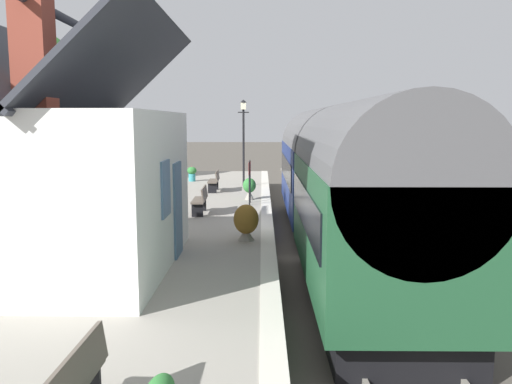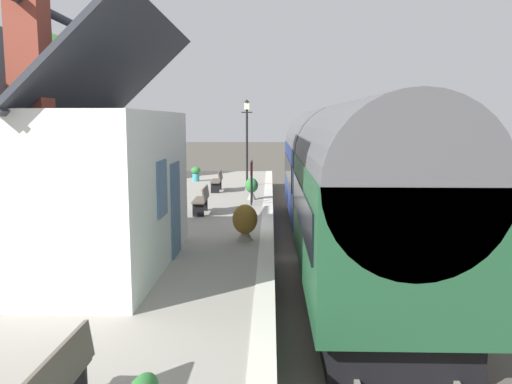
# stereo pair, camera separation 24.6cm
# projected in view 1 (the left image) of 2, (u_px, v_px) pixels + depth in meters

# --- Properties ---
(ground_plane) EXTENTS (160.00, 160.00, 0.00)m
(ground_plane) POSITION_uv_depth(u_px,v_px,m) (306.00, 251.00, 15.71)
(ground_plane) COLOR #4C473F
(platform) EXTENTS (32.00, 6.39, 0.86)m
(platform) POSITION_uv_depth(u_px,v_px,m) (166.00, 237.00, 15.70)
(platform) COLOR gray
(platform) RESTS_ON ground
(platform_edge_coping) EXTENTS (32.00, 0.36, 0.02)m
(platform_edge_coping) POSITION_uv_depth(u_px,v_px,m) (267.00, 222.00, 15.60)
(platform_edge_coping) COLOR beige
(platform_edge_coping) RESTS_ON platform
(rail_near) EXTENTS (52.00, 0.08, 0.14)m
(rail_near) POSITION_uv_depth(u_px,v_px,m) (360.00, 249.00, 15.68)
(rail_near) COLOR gray
(rail_near) RESTS_ON ground
(rail_far) EXTENTS (52.00, 0.08, 0.14)m
(rail_far) POSITION_uv_depth(u_px,v_px,m) (312.00, 249.00, 15.69)
(rail_far) COLOR gray
(rail_far) RESTS_ON ground
(train) EXTENTS (16.51, 2.73, 4.32)m
(train) POSITION_uv_depth(u_px,v_px,m) (339.00, 178.00, 15.20)
(train) COLOR black
(train) RESTS_ON ground
(station_building) EXTENTS (5.99, 3.96, 6.26)m
(station_building) POSITION_uv_depth(u_px,v_px,m) (77.00, 183.00, 10.62)
(station_building) COLOR white
(station_building) RESTS_ON platform
(bench_by_lamp) EXTENTS (1.41, 0.46, 0.88)m
(bench_by_lamp) POSITION_uv_depth(u_px,v_px,m) (201.00, 199.00, 17.03)
(bench_by_lamp) COLOR brown
(bench_by_lamp) RESTS_ON platform
(bench_near_building) EXTENTS (1.41, 0.45, 0.88)m
(bench_near_building) POSITION_uv_depth(u_px,v_px,m) (215.00, 180.00, 22.45)
(bench_near_building) COLOR brown
(bench_near_building) RESTS_ON platform
(planter_bench_left) EXTENTS (0.90, 0.32, 0.61)m
(planter_bench_left) POSITION_uv_depth(u_px,v_px,m) (133.00, 196.00, 18.98)
(planter_bench_left) COLOR teal
(planter_bench_left) RESTS_ON platform
(planter_corner_building) EXTENTS (0.47, 0.47, 0.79)m
(planter_corner_building) POSITION_uv_depth(u_px,v_px,m) (192.00, 173.00, 26.20)
(planter_corner_building) COLOR teal
(planter_corner_building) RESTS_ON platform
(planter_edge_near) EXTENTS (0.64, 0.64, 0.92)m
(planter_edge_near) POSITION_uv_depth(u_px,v_px,m) (246.00, 222.00, 13.26)
(planter_edge_near) COLOR gray
(planter_edge_near) RESTS_ON platform
(planter_by_door) EXTENTS (0.50, 0.50, 0.83)m
(planter_by_door) POSITION_uv_depth(u_px,v_px,m) (249.00, 188.00, 20.11)
(planter_by_door) COLOR gray
(planter_by_door) RESTS_ON platform
(planter_edge_far) EXTENTS (0.92, 0.32, 0.66)m
(planter_edge_far) POSITION_uv_depth(u_px,v_px,m) (81.00, 209.00, 16.06)
(planter_edge_far) COLOR gray
(planter_edge_far) RESTS_ON platform
(lamp_post_platform) EXTENTS (0.32, 0.50, 3.97)m
(lamp_post_platform) POSITION_uv_depth(u_px,v_px,m) (243.00, 126.00, 24.07)
(lamp_post_platform) COLOR black
(lamp_post_platform) RESTS_ON platform
(station_sign_board) EXTENTS (0.96, 0.06, 1.57)m
(station_sign_board) POSITION_uv_depth(u_px,v_px,m) (250.00, 171.00, 18.97)
(station_sign_board) COLOR black
(station_sign_board) RESTS_ON platform
(tree_behind_building) EXTENTS (4.22, 4.02, 8.10)m
(tree_behind_building) POSITION_uv_depth(u_px,v_px,m) (39.00, 86.00, 25.10)
(tree_behind_building) COLOR #4C3828
(tree_behind_building) RESTS_ON ground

